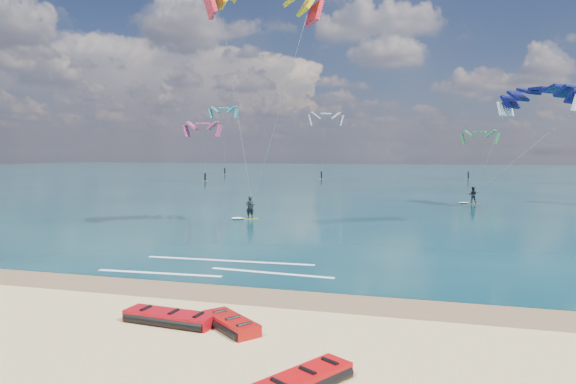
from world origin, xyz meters
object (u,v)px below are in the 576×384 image
object	(u,v)px
packed_kite_left	(170,323)
packed_kite_mid	(231,329)
kitesurfer_far	(508,140)
kitesurfer_main	(256,103)

from	to	relation	value
packed_kite_left	packed_kite_mid	world-z (taller)	packed_kite_left
packed_kite_mid	kitesurfer_far	size ratio (longest dim) A/B	0.20
packed_kite_mid	kitesurfer_main	size ratio (longest dim) A/B	0.14
kitesurfer_far	packed_kite_mid	bearing A→B (deg)	-101.05
packed_kite_left	kitesurfer_far	bearing A→B (deg)	74.65
packed_kite_left	kitesurfer_far	distance (m)	41.18
packed_kite_mid	kitesurfer_far	bearing A→B (deg)	111.20
packed_kite_left	packed_kite_mid	size ratio (longest dim) A/B	1.28
packed_kite_left	kitesurfer_far	xyz separation A→B (m)	(14.45, 38.05, 6.29)
packed_kite_mid	kitesurfer_main	world-z (taller)	kitesurfer_main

